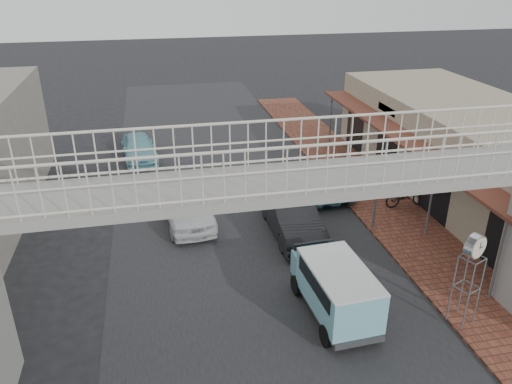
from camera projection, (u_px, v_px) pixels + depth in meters
name	position (u px, v px, depth m)	size (l,w,h in m)	color
ground	(257.00, 273.00, 17.20)	(120.00, 120.00, 0.00)	black
road_strip	(257.00, 273.00, 17.20)	(10.00, 60.00, 0.01)	black
sidewalk	(392.00, 214.00, 21.07)	(3.00, 40.00, 0.10)	brown
shophouse_row	(481.00, 155.00, 21.99)	(7.20, 18.00, 4.00)	gray
footbridge	(291.00, 254.00, 12.32)	(16.40, 2.40, 6.34)	gray
white_hatchback	(187.00, 203.00, 20.39)	(1.83, 4.55, 1.55)	silver
dark_sedan	(292.00, 216.00, 19.42)	(1.62, 4.65, 1.53)	black
angkot_curb	(318.00, 178.00, 23.11)	(2.09, 4.53, 1.26)	#72B6C6
angkot_far	(139.00, 148.00, 26.99)	(1.68, 4.14, 1.20)	#6DB1BD
angkot_van	(336.00, 284.00, 14.68)	(1.83, 3.68, 1.76)	black
motorcycle_near	(406.00, 195.00, 21.48)	(0.68, 1.94, 1.02)	black
motorcycle_far	(334.00, 169.00, 24.08)	(0.53, 1.86, 1.12)	black
street_clock	(474.00, 250.00, 13.73)	(0.75, 0.73, 2.92)	#59595B
arrow_sign	(399.00, 171.00, 18.79)	(1.85, 1.26, 3.07)	#59595B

